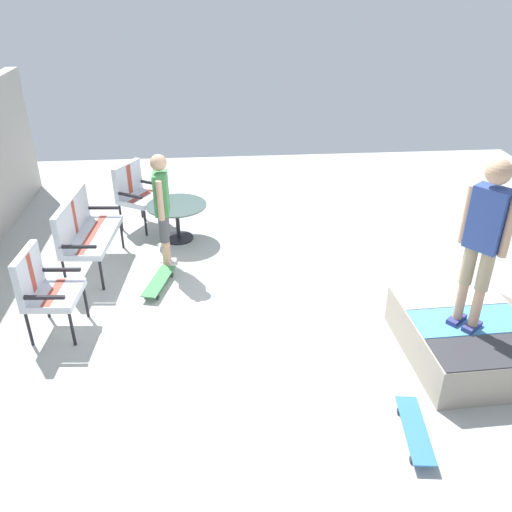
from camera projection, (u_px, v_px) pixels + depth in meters
name	position (u px, v px, depth m)	size (l,w,h in m)	color
ground_plane	(269.00, 312.00, 6.54)	(12.00, 12.00, 0.10)	#B2B2AD
skate_ramp	(467.00, 338.00, 5.64)	(1.56, 1.85, 0.46)	gray
patio_bench	(83.00, 228.00, 7.13)	(1.29, 0.65, 1.02)	black
patio_chair_near_house	(135.00, 189.00, 8.35)	(0.81, 0.79, 1.02)	black
patio_chair_by_wall	(42.00, 285.00, 5.84)	(0.66, 0.60, 1.02)	black
patio_table	(177.00, 215.00, 8.00)	(0.90, 0.90, 0.57)	black
person_watching	(162.00, 204.00, 7.01)	(0.48, 0.24, 1.62)	silver
person_skater	(485.00, 234.00, 4.96)	(0.40, 0.36, 1.77)	navy
skateboard_by_bench	(159.00, 281.00, 6.92)	(0.82, 0.40, 0.10)	#3F8C4C
skateboard_spare	(415.00, 430.00, 4.71)	(0.82, 0.30, 0.10)	#3372B2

